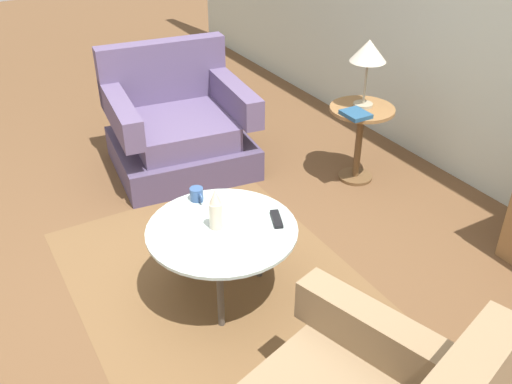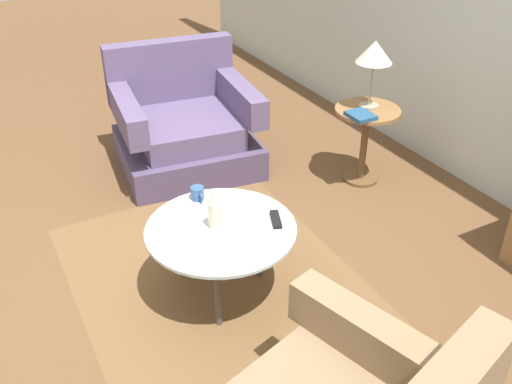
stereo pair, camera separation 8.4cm
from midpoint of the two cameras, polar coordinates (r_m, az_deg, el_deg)
The scene contains 10 objects.
ground_plane at distance 3.22m, azimuth -6.09°, elevation -10.66°, with size 16.00×16.00×0.00m, color brown.
area_rug at distance 3.24m, azimuth -2.56°, elevation -10.01°, with size 2.16×1.52×0.00m, color brown.
armchair at distance 4.40m, azimuth -6.74°, elevation 6.46°, with size 1.02×1.10×0.89m.
coffee_table at distance 2.99m, azimuth -2.75°, elevation -4.17°, with size 0.80×0.80×0.44m.
side_table at distance 4.16m, azimuth 11.59°, elevation 6.16°, with size 0.46×0.46×0.58m.
table_lamp at distance 3.99m, azimuth 12.51°, elevation 13.46°, with size 0.25×0.25×0.48m.
vase at distance 2.92m, azimuth -3.38°, elevation -1.71°, with size 0.07×0.07×0.24m.
mug at distance 3.19m, azimuth -5.18°, elevation -0.14°, with size 0.12×0.08×0.08m.
tv_remote_dark at distance 3.01m, azimuth 2.82°, elevation -2.79°, with size 0.16×0.10×0.02m.
book at distance 3.94m, azimuth 11.15°, elevation 7.59°, with size 0.19×0.16×0.03m.
Camera 2 is at (2.26, -0.79, 2.15)m, focal length 39.56 mm.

